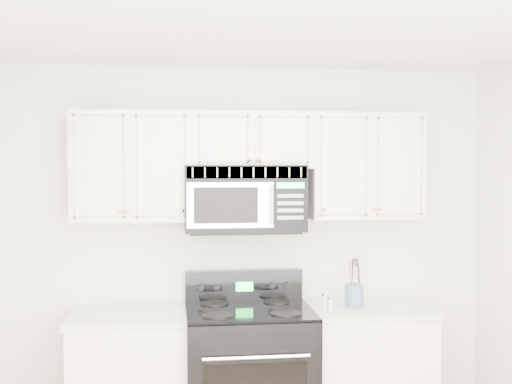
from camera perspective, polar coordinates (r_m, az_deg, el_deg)
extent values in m
cube|color=silver|center=(3.00, 3.33, 15.78)|extent=(3.50, 3.50, 0.01)
cube|color=silver|center=(4.69, -0.71, -4.98)|extent=(3.50, 0.01, 2.60)
cube|color=silver|center=(4.55, -10.69, -16.38)|extent=(0.82, 0.63, 0.88)
cube|color=beige|center=(4.43, -10.74, -10.74)|extent=(0.86, 0.65, 0.04)
cube|color=silver|center=(4.74, 9.79, -15.60)|extent=(0.82, 0.63, 0.88)
cube|color=beige|center=(4.62, 9.83, -10.17)|extent=(0.86, 0.65, 0.04)
cube|color=black|center=(4.52, -0.62, -16.20)|extent=(0.85, 0.72, 0.92)
cylinder|color=white|center=(4.07, 0.05, -14.49)|extent=(0.67, 0.02, 0.02)
cube|color=black|center=(4.40, -0.62, -10.45)|extent=(0.85, 0.72, 0.02)
cube|color=black|center=(4.69, -1.09, -8.30)|extent=(0.85, 0.08, 0.22)
cube|color=#14EA44|center=(4.64, -1.03, -8.41)|extent=(0.12, 0.00, 0.07)
cube|color=silver|center=(4.46, -10.99, 2.26)|extent=(0.80, 0.33, 0.75)
cube|color=silver|center=(4.65, 9.61, 2.28)|extent=(0.80, 0.33, 0.75)
cube|color=silver|center=(4.49, -0.47, 4.61)|extent=(0.84, 0.33, 0.39)
sphere|color=gold|center=(4.29, -11.38, -1.70)|extent=(0.03, 0.03, 0.03)
sphere|color=gold|center=(4.28, -6.56, -1.68)|extent=(0.03, 0.03, 0.03)
sphere|color=gold|center=(4.39, 6.06, -1.56)|extent=(0.03, 0.03, 0.03)
sphere|color=gold|center=(4.49, 10.53, -1.50)|extent=(0.03, 0.03, 0.03)
sphere|color=gold|center=(4.29, -0.56, 2.90)|extent=(0.03, 0.03, 0.03)
sphere|color=gold|center=(4.30, 0.23, 2.90)|extent=(0.03, 0.03, 0.03)
cylinder|color=#B71A2D|center=(4.30, 0.00, 2.25)|extent=(0.01, 0.00, 0.10)
sphere|color=gold|center=(4.30, 0.00, 1.54)|extent=(0.03, 0.03, 0.03)
cube|color=black|center=(4.44, -1.07, -0.51)|extent=(0.82, 0.41, 0.45)
cube|color=#9F9C8A|center=(4.24, -0.78, 1.76)|extent=(0.80, 0.01, 0.08)
cube|color=silver|center=(4.23, -2.28, -1.18)|extent=(0.57, 0.01, 0.30)
cube|color=black|center=(4.22, -2.68, -1.19)|extent=(0.42, 0.01, 0.24)
cube|color=black|center=(4.28, 3.06, -1.14)|extent=(0.23, 0.01, 0.30)
cube|color=#14EA44|center=(4.27, 3.09, 0.60)|extent=(0.19, 0.00, 0.04)
cylinder|color=white|center=(4.22, 1.44, -1.18)|extent=(0.02, 0.02, 0.26)
cylinder|color=#3C4B6B|center=(4.55, 8.74, -9.10)|extent=(0.13, 0.13, 0.16)
cylinder|color=#B38148|center=(4.54, 9.17, -8.12)|extent=(0.01, 0.01, 0.27)
cylinder|color=black|center=(4.55, 8.43, -7.95)|extent=(0.01, 0.01, 0.29)
cylinder|color=#B38148|center=(4.49, 8.64, -7.96)|extent=(0.01, 0.01, 0.31)
cylinder|color=black|center=(4.54, 9.16, -8.12)|extent=(0.01, 0.01, 0.27)
cylinder|color=#B38148|center=(4.55, 8.42, -7.95)|extent=(0.01, 0.01, 0.29)
cylinder|color=black|center=(4.49, 8.65, -7.96)|extent=(0.01, 0.01, 0.31)
cylinder|color=#B38148|center=(4.54, 9.16, -8.12)|extent=(0.01, 0.01, 0.27)
cylinder|color=#B8B6C2|center=(4.43, 6.64, -9.91)|extent=(0.04, 0.04, 0.08)
cylinder|color=white|center=(4.42, 6.65, -9.32)|extent=(0.04, 0.04, 0.01)
cylinder|color=#B8B6C2|center=(4.47, 6.16, -9.73)|extent=(0.04, 0.04, 0.09)
cylinder|color=white|center=(4.45, 6.16, -9.05)|extent=(0.05, 0.05, 0.02)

